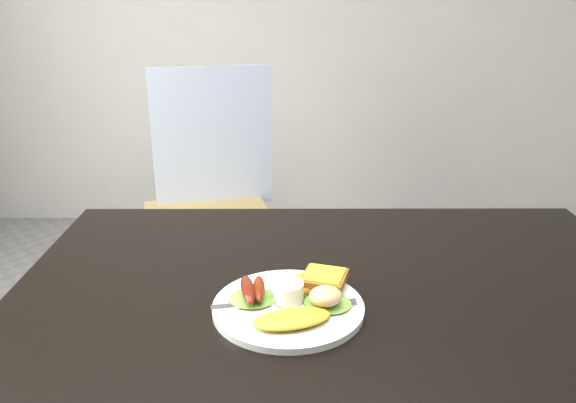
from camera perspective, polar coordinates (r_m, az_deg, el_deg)
name	(u,v)px	position (r m, az deg, el deg)	size (l,w,h in m)	color
dining_table	(341,296)	(1.05, 5.40, -9.51)	(1.20, 0.80, 0.04)	black
dining_chair	(209,224)	(2.12, -8.05, -2.27)	(0.47, 0.47, 0.06)	#9E864F
person	(389,193)	(1.46, 10.18, 0.90)	(0.56, 0.37, 1.55)	navy
plate	(288,307)	(0.96, 0.03, -10.71)	(0.26, 0.26, 0.01)	white
lettuce_left	(253,298)	(0.97, -3.61, -9.74)	(0.08, 0.08, 0.01)	#57A02C
lettuce_right	(328,303)	(0.96, 4.04, -10.24)	(0.08, 0.07, 0.01)	#48902C
omelette	(292,319)	(0.90, 0.39, -11.81)	(0.13, 0.06, 0.02)	gold
sausage_a	(248,290)	(0.96, -4.10, -8.93)	(0.02, 0.10, 0.02)	#59190A
sausage_b	(259,289)	(0.96, -2.96, -8.83)	(0.02, 0.09, 0.02)	#60210C
ramekin	(288,292)	(0.96, -0.03, -9.13)	(0.05, 0.05, 0.03)	white
toast_a	(308,284)	(1.00, 2.07, -8.38)	(0.07, 0.07, 0.01)	brown
toast_b	(324,278)	(1.00, 3.70, -7.78)	(0.07, 0.07, 0.01)	#96681A
potato_salad	(326,296)	(0.93, 3.85, -9.57)	(0.06, 0.05, 0.03)	beige
fork	(265,304)	(0.96, -2.33, -10.32)	(0.18, 0.01, 0.00)	#ADAFB7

